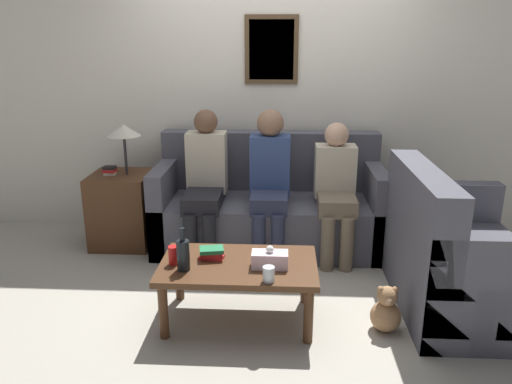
{
  "coord_description": "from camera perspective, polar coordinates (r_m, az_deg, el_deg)",
  "views": [
    {
      "loc": [
        0.11,
        -3.72,
        1.8
      ],
      "look_at": [
        -0.08,
        -0.17,
        0.7
      ],
      "focal_mm": 35.0,
      "sensor_mm": 36.0,
      "label": 1
    }
  ],
  "objects": [
    {
      "name": "ground_plane",
      "position": [
        4.14,
        1.26,
        -8.62
      ],
      "size": [
        16.0,
        16.0,
        0.0
      ],
      "primitive_type": "plane",
      "color": "#ADA899"
    },
    {
      "name": "wall_back",
      "position": [
        4.71,
        1.74,
        11.1
      ],
      "size": [
        9.0,
        0.08,
        2.6
      ],
      "color": "silver",
      "rests_on": "ground_plane"
    },
    {
      "name": "couch_main",
      "position": [
        4.48,
        1.5,
        -1.85
      ],
      "size": [
        1.98,
        0.85,
        0.99
      ],
      "color": "#4C4C56",
      "rests_on": "ground_plane"
    },
    {
      "name": "couch_side",
      "position": [
        3.71,
        21.84,
        -7.32
      ],
      "size": [
        0.85,
        1.23,
        0.99
      ],
      "rotation": [
        0.0,
        0.0,
        1.57
      ],
      "color": "#4C4C56",
      "rests_on": "ground_plane"
    },
    {
      "name": "coffee_table",
      "position": [
        3.29,
        -2.01,
        -8.97
      ],
      "size": [
        1.02,
        0.61,
        0.41
      ],
      "color": "#4C2D19",
      "rests_on": "ground_plane"
    },
    {
      "name": "side_table_with_lamp",
      "position": [
        4.63,
        -14.99,
        -1.51
      ],
      "size": [
        0.51,
        0.51,
        1.1
      ],
      "color": "#4C2D19",
      "rests_on": "ground_plane"
    },
    {
      "name": "wine_bottle",
      "position": [
        3.16,
        -8.33,
        -7.04
      ],
      "size": [
        0.08,
        0.08,
        0.28
      ],
      "color": "black",
      "rests_on": "coffee_table"
    },
    {
      "name": "drinking_glass",
      "position": [
        3.01,
        1.46,
        -9.36
      ],
      "size": [
        0.07,
        0.07,
        0.09
      ],
      "color": "silver",
      "rests_on": "coffee_table"
    },
    {
      "name": "book_stack",
      "position": [
        3.32,
        -5.1,
        -6.95
      ],
      "size": [
        0.17,
        0.14,
        0.08
      ],
      "color": "red",
      "rests_on": "coffee_table"
    },
    {
      "name": "soda_can",
      "position": [
        3.27,
        -9.41,
        -7.14
      ],
      "size": [
        0.07,
        0.07,
        0.12
      ],
      "color": "red",
      "rests_on": "coffee_table"
    },
    {
      "name": "tissue_box",
      "position": [
        3.19,
        1.59,
        -7.68
      ],
      "size": [
        0.23,
        0.12,
        0.15
      ],
      "color": "silver",
      "rests_on": "coffee_table"
    },
    {
      "name": "person_left",
      "position": [
        4.29,
        -5.84,
        1.64
      ],
      "size": [
        0.34,
        0.66,
        1.22
      ],
      "color": "black",
      "rests_on": "ground_plane"
    },
    {
      "name": "person_middle",
      "position": [
        4.21,
        1.57,
        1.77
      ],
      "size": [
        0.34,
        0.58,
        1.23
      ],
      "color": "#2D334C",
      "rests_on": "ground_plane"
    },
    {
      "name": "person_right",
      "position": [
        4.21,
        9.1,
        0.72
      ],
      "size": [
        0.34,
        0.59,
        1.13
      ],
      "color": "#756651",
      "rests_on": "ground_plane"
    },
    {
      "name": "teddy_bear",
      "position": [
        3.37,
        14.63,
        -13.06
      ],
      "size": [
        0.2,
        0.2,
        0.31
      ],
      "color": "#A87A51",
      "rests_on": "ground_plane"
    }
  ]
}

